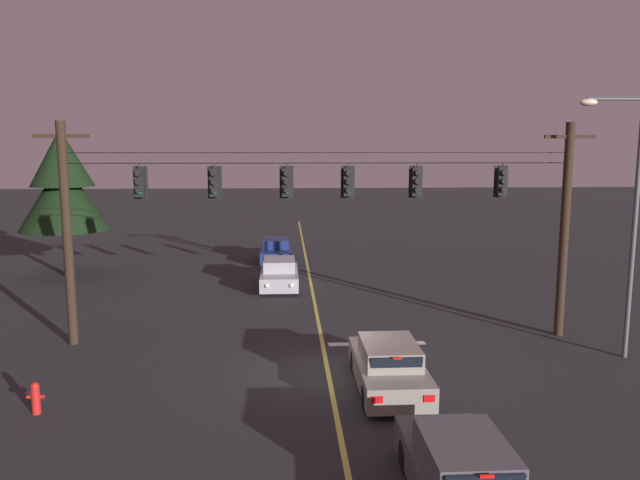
{
  "coord_description": "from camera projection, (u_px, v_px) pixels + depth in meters",
  "views": [
    {
      "loc": [
        -1.25,
        -17.32,
        6.67
      ],
      "look_at": [
        0.0,
        4.25,
        3.44
      ],
      "focal_mm": 33.64,
      "sensor_mm": 36.0,
      "label": 1
    }
  ],
  "objects": [
    {
      "name": "street_lamp_corner",
      "position": [
        627.0,
        205.0,
        18.79
      ],
      "size": [
        2.11,
        0.3,
        8.35
      ],
      "color": "#4C4F54",
      "rests_on": "ground"
    },
    {
      "name": "car_waiting_second_near",
      "position": [
        463.0,
        475.0,
        11.23
      ],
      "size": [
        1.8,
        4.33,
        1.39
      ],
      "color": "#4C4C51",
      "rests_on": "ground"
    },
    {
      "name": "traffic_light_centre",
      "position": [
        287.0,
        182.0,
        20.46
      ],
      "size": [
        0.48,
        0.41,
        1.22
      ],
      "color": "black"
    },
    {
      "name": "traffic_light_far_right",
      "position": [
        502.0,
        182.0,
        20.89
      ],
      "size": [
        0.48,
        0.41,
        1.22
      ],
      "color": "black"
    },
    {
      "name": "fire_hydrant",
      "position": [
        36.0,
        397.0,
        15.27
      ],
      "size": [
        0.44,
        0.22,
        0.84
      ],
      "color": "red",
      "rests_on": "ground"
    },
    {
      "name": "traffic_light_left_inner",
      "position": [
        214.0,
        183.0,
        20.32
      ],
      "size": [
        0.48,
        0.41,
        1.22
      ],
      "color": "black"
    },
    {
      "name": "lane_centre_stripe",
      "position": [
        314.0,
        298.0,
        27.3
      ],
      "size": [
        0.14,
        60.0,
        0.01
      ],
      "primitive_type": "cube",
      "color": "#D1C64C",
      "rests_on": "ground"
    },
    {
      "name": "car_waiting_near_lane",
      "position": [
        389.0,
        367.0,
        16.85
      ],
      "size": [
        1.8,
        4.33,
        1.39
      ],
      "color": "gray",
      "rests_on": "ground"
    },
    {
      "name": "signal_span_assembly",
      "position": [
        322.0,
        229.0,
        20.78
      ],
      "size": [
        19.12,
        0.32,
        7.65
      ],
      "color": "#2D2116",
      "rests_on": "ground"
    },
    {
      "name": "car_oncoming_trailing",
      "position": [
        276.0,
        251.0,
        36.27
      ],
      "size": [
        1.8,
        4.42,
        1.39
      ],
      "color": "navy",
      "rests_on": "ground"
    },
    {
      "name": "traffic_light_rightmost",
      "position": [
        417.0,
        182.0,
        20.71
      ],
      "size": [
        0.48,
        0.41,
        1.22
      ],
      "color": "black"
    },
    {
      "name": "tree_verge_near",
      "position": [
        63.0,
        185.0,
        31.37
      ],
      "size": [
        4.62,
        4.62,
        7.81
      ],
      "color": "#332316",
      "rests_on": "ground"
    },
    {
      "name": "stop_bar_paint",
      "position": [
        377.0,
        344.0,
        20.89
      ],
      "size": [
        3.4,
        0.36,
        0.01
      ],
      "primitive_type": "cube",
      "color": "silver",
      "rests_on": "ground"
    },
    {
      "name": "traffic_light_leftmost",
      "position": [
        139.0,
        183.0,
        20.17
      ],
      "size": [
        0.48,
        0.41,
        1.22
      ],
      "color": "black"
    },
    {
      "name": "ground_plane",
      "position": [
        328.0,
        373.0,
        18.16
      ],
      "size": [
        180.0,
        180.0,
        0.0
      ],
      "primitive_type": "plane",
      "color": "#28282B"
    },
    {
      "name": "traffic_light_right_inner",
      "position": [
        348.0,
        182.0,
        20.58
      ],
      "size": [
        0.48,
        0.41,
        1.22
      ],
      "color": "black"
    },
    {
      "name": "car_oncoming_lead",
      "position": [
        279.0,
        274.0,
        29.46
      ],
      "size": [
        1.8,
        4.42,
        1.39
      ],
      "color": "#A5A5AD",
      "rests_on": "ground"
    }
  ]
}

